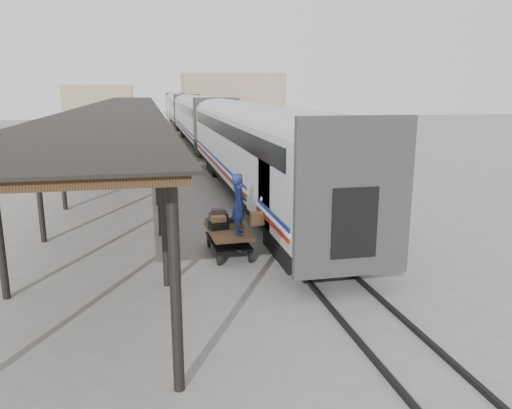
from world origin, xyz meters
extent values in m
plane|color=slate|center=(0.00, 0.00, 0.00)|extent=(160.00, 160.00, 0.00)
cube|color=silver|center=(3.20, 8.00, 2.60)|extent=(3.00, 24.00, 2.90)
cube|color=#28282B|center=(3.20, -3.90, 2.60)|extent=(3.04, 0.22, 3.50)
cube|color=black|center=(1.68, 8.00, 3.50)|extent=(0.04, 22.08, 0.65)
cube|color=black|center=(3.20, 8.00, 0.90)|extent=(2.55, 23.04, 0.50)
cube|color=silver|center=(3.20, 34.00, 2.60)|extent=(3.00, 24.00, 2.90)
cube|color=#28282B|center=(3.20, 22.10, 2.60)|extent=(3.04, 0.22, 3.50)
cube|color=black|center=(1.68, 34.00, 3.50)|extent=(0.04, 22.08, 0.65)
cube|color=black|center=(3.20, 34.00, 0.90)|extent=(2.55, 23.04, 0.50)
cube|color=silver|center=(3.20, 60.00, 2.60)|extent=(3.00, 24.00, 2.90)
cube|color=#28282B|center=(3.20, 48.10, 2.60)|extent=(3.04, 0.22, 3.50)
cube|color=black|center=(1.68, 60.00, 3.50)|extent=(0.04, 22.08, 0.65)
cube|color=black|center=(3.20, 60.00, 0.90)|extent=(2.55, 23.04, 0.50)
cube|color=black|center=(1.95, -0.50, 2.15)|extent=(0.50, 1.70, 2.00)
imported|color=silver|center=(1.95, -0.50, 2.01)|extent=(0.72, 0.89, 1.72)
cube|color=olive|center=(1.55, -0.65, 1.40)|extent=(0.57, 0.25, 0.42)
cube|color=#422B19|center=(-3.40, 24.00, 4.00)|extent=(4.60, 64.00, 0.18)
cube|color=black|center=(-3.40, 24.00, 4.12)|extent=(4.90, 64.30, 0.06)
cylinder|color=black|center=(-5.45, 24.00, 2.00)|extent=(0.20, 0.20, 4.00)
cylinder|color=black|center=(-5.45, 55.00, 2.00)|extent=(0.20, 0.20, 4.00)
cylinder|color=black|center=(-1.35, -7.00, 2.00)|extent=(0.20, 0.20, 4.00)
cylinder|color=black|center=(-1.35, 24.00, 2.00)|extent=(0.20, 0.20, 4.00)
cylinder|color=black|center=(-1.35, 55.00, 2.00)|extent=(0.20, 0.20, 4.00)
cube|color=black|center=(2.48, 34.00, 0.06)|extent=(0.10, 150.00, 0.12)
cube|color=black|center=(3.92, 34.00, 0.06)|extent=(0.10, 150.00, 0.12)
cube|color=tan|center=(14.00, 78.00, 4.00)|extent=(18.00, 10.00, 8.00)
cube|color=tan|center=(-10.00, 82.00, 3.00)|extent=(12.00, 8.00, 6.00)
cube|color=brown|center=(0.72, 0.27, 0.80)|extent=(1.34, 2.45, 0.12)
cube|color=black|center=(0.72, 0.27, 0.45)|extent=(1.24, 2.34, 0.06)
cylinder|color=black|center=(0.26, -0.70, 0.20)|extent=(0.09, 0.40, 0.40)
cylinder|color=black|center=(1.26, -0.66, 0.20)|extent=(0.09, 0.40, 0.40)
cylinder|color=black|center=(0.18, 1.20, 0.20)|extent=(0.09, 0.40, 0.40)
cylinder|color=black|center=(1.18, 1.24, 0.20)|extent=(0.09, 0.40, 0.40)
cube|color=#3B3A3D|center=(0.45, 0.79, 0.98)|extent=(0.78, 0.62, 0.24)
cube|color=olive|center=(0.99, 0.97, 0.97)|extent=(0.69, 0.54, 0.22)
cube|color=black|center=(0.42, 0.35, 0.98)|extent=(0.67, 0.53, 0.24)
cube|color=#4C5231|center=(0.94, 0.40, 0.96)|extent=(0.58, 0.45, 0.20)
cube|color=#43311B|center=(0.48, 0.74, 1.19)|extent=(0.61, 0.46, 0.21)
cube|color=olive|center=(0.42, 0.38, 1.19)|extent=(0.49, 0.38, 0.18)
cube|color=#3B3A3D|center=(0.48, 0.71, 1.36)|extent=(0.45, 0.32, 0.16)
cube|color=black|center=(0.95, 0.37, 1.12)|extent=(0.45, 0.33, 0.16)
cube|color=maroon|center=(-1.71, 15.28, 0.58)|extent=(1.06, 1.64, 0.94)
cube|color=maroon|center=(-1.74, 15.70, 1.20)|extent=(0.93, 0.69, 0.37)
cylinder|color=black|center=(-2.08, 14.67, 0.19)|extent=(0.15, 0.39, 0.38)
cylinder|color=black|center=(-1.25, 14.74, 0.19)|extent=(0.15, 0.39, 0.38)
cylinder|color=black|center=(-2.17, 15.82, 0.19)|extent=(0.15, 0.39, 0.38)
cylinder|color=black|center=(-1.33, 15.88, 0.19)|extent=(0.15, 0.39, 0.38)
imported|color=navy|center=(0.97, -0.38, 1.82)|extent=(0.55, 0.76, 1.92)
imported|color=black|center=(-1.41, 16.59, 0.97)|extent=(1.15, 0.50, 1.94)
camera|label=1|loc=(-1.70, -15.10, 5.28)|focal=35.00mm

